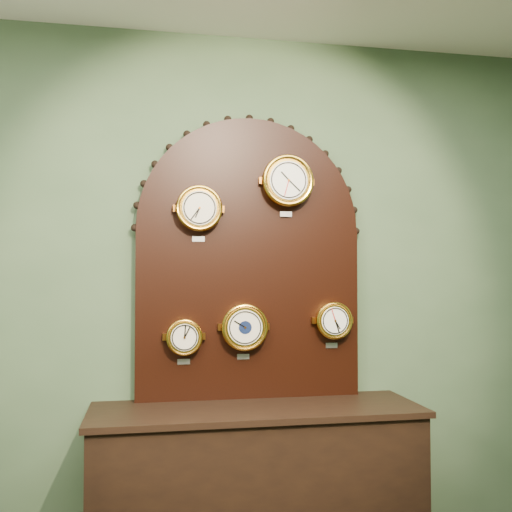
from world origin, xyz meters
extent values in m
plane|color=#455F41|center=(0.00, 2.50, 1.40)|extent=(4.00, 0.00, 4.00)
cube|color=black|center=(0.00, 2.23, 0.40)|extent=(1.60, 0.50, 0.80)
cube|color=black|center=(0.00, 2.45, 1.28)|extent=(1.20, 0.06, 0.90)
cylinder|color=black|center=(0.00, 2.45, 1.73)|extent=(1.20, 0.06, 1.20)
cylinder|color=gold|center=(-0.28, 2.39, 1.83)|extent=(0.22, 0.08, 0.22)
torus|color=gold|center=(-0.28, 2.36, 1.83)|extent=(0.24, 0.02, 0.24)
cylinder|color=beige|center=(-0.28, 2.35, 1.83)|extent=(0.18, 0.01, 0.18)
cube|color=#B8B9C0|center=(-0.28, 2.42, 1.67)|extent=(0.07, 0.01, 0.03)
cylinder|color=gold|center=(0.20, 2.39, 1.99)|extent=(0.26, 0.08, 0.26)
torus|color=gold|center=(0.20, 2.36, 1.99)|extent=(0.28, 0.03, 0.28)
cylinder|color=white|center=(0.20, 2.35, 1.99)|extent=(0.21, 0.01, 0.21)
cube|color=#B8B9C0|center=(0.20, 2.42, 1.81)|extent=(0.07, 0.01, 0.03)
cylinder|color=gold|center=(-0.35, 2.39, 1.17)|extent=(0.17, 0.08, 0.17)
torus|color=gold|center=(-0.35, 2.36, 1.17)|extent=(0.19, 0.02, 0.19)
cylinder|color=beige|center=(-0.35, 2.35, 1.17)|extent=(0.14, 0.01, 0.14)
cube|color=#B8B9C0|center=(-0.35, 2.42, 1.03)|extent=(0.06, 0.01, 0.03)
cylinder|color=gold|center=(-0.04, 2.39, 1.21)|extent=(0.23, 0.08, 0.23)
torus|color=gold|center=(-0.04, 2.36, 1.21)|extent=(0.25, 0.02, 0.25)
cylinder|color=beige|center=(-0.04, 2.35, 1.21)|extent=(0.18, 0.01, 0.18)
cube|color=#B8B9C0|center=(-0.04, 2.42, 1.05)|extent=(0.07, 0.01, 0.03)
cylinder|color=#0D183B|center=(-0.04, 2.35, 1.21)|extent=(0.07, 0.00, 0.07)
cylinder|color=gold|center=(0.45, 2.39, 1.24)|extent=(0.19, 0.08, 0.19)
torus|color=gold|center=(0.45, 2.36, 1.24)|extent=(0.20, 0.02, 0.20)
cylinder|color=white|center=(0.45, 2.35, 1.24)|extent=(0.15, 0.01, 0.15)
cube|color=#B8B9C0|center=(0.45, 2.42, 1.10)|extent=(0.06, 0.01, 0.03)
camera|label=1|loc=(-0.53, -0.61, 1.48)|focal=40.56mm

